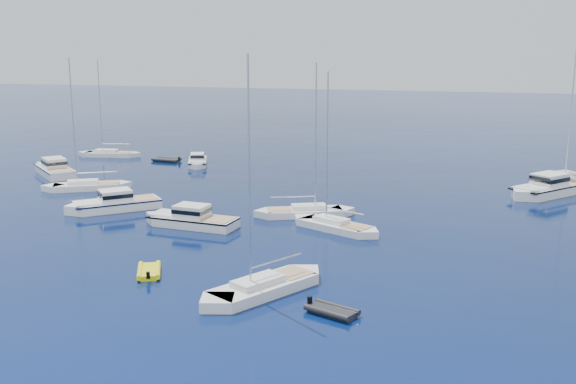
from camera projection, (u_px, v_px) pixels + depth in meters
name	position (u px, v px, depth m)	size (l,w,h in m)	color
ground	(170.00, 304.00, 42.17)	(400.00, 400.00, 0.00)	navy
motor_cruiser_left	(114.00, 210.00, 66.00)	(2.98, 9.75, 2.56)	white
motor_cruiser_centre	(190.00, 226.00, 60.27)	(2.88, 9.41, 2.47)	silver
motor_cruiser_far_l	(55.00, 175.00, 83.84)	(3.15, 10.30, 2.70)	white
motor_cruiser_distant	(547.00, 195.00, 72.55)	(3.44, 11.25, 2.95)	white
motor_cruiser_horizon	(198.00, 165.00, 90.36)	(2.34, 7.65, 2.01)	white
sailboat_fore	(263.00, 293.00, 44.13)	(2.79, 10.75, 15.80)	silver
sailboat_mid_r	(335.00, 230.00, 59.08)	(2.48, 9.56, 14.05)	white
sailboat_mid_l	(87.00, 189.00, 75.36)	(2.64, 10.14, 14.90)	white
sailboat_centre	(305.00, 216.00, 63.82)	(2.60, 9.98, 14.67)	silver
sailboat_far_l	(109.00, 156.00, 97.27)	(2.50, 9.61, 14.12)	silver
sailboat_sails_far	(565.00, 184.00, 78.51)	(2.86, 11.00, 16.17)	white
tender_yellow	(149.00, 274.00, 47.67)	(1.91, 3.43, 0.95)	yellow
tender_grey_near	(332.00, 314.00, 40.59)	(1.83, 3.27, 0.95)	black
tender_grey_far	(167.00, 161.00, 93.18)	(2.15, 3.98, 0.95)	black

